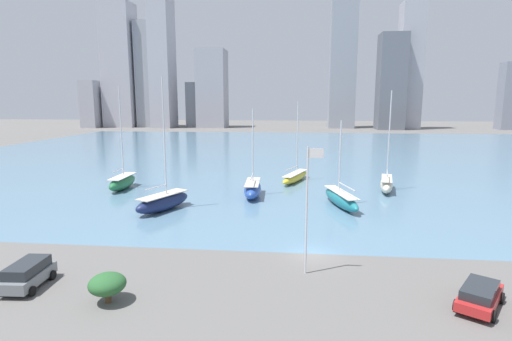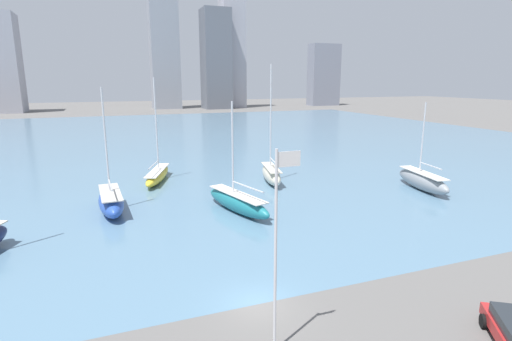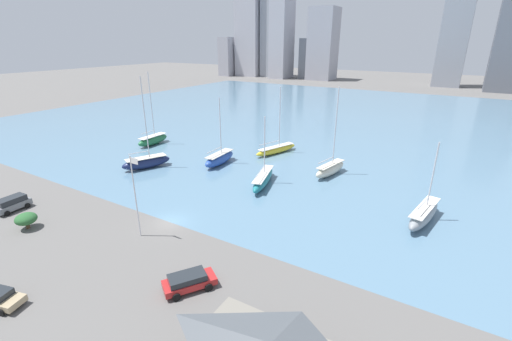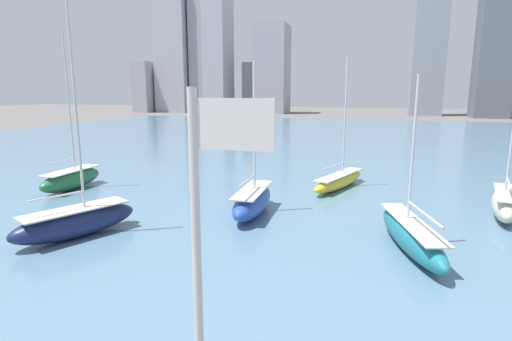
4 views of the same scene
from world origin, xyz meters
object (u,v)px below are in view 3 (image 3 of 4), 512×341
at_px(flag_pole, 135,194).
at_px(parked_wagon_red, 189,281).
at_px(sailboat_cream, 330,169).
at_px(parked_suv_gray, 12,203).
at_px(sailboat_teal, 263,179).
at_px(sailboat_blue, 220,158).
at_px(sailboat_navy, 146,162).
at_px(sailboat_yellow, 276,149).
at_px(sailboat_gray, 424,214).
at_px(sailboat_green, 153,140).

distance_m(flag_pole, parked_wagon_red, 12.85).
height_order(sailboat_cream, parked_suv_gray, sailboat_cream).
height_order(sailboat_teal, parked_wagon_red, sailboat_teal).
height_order(flag_pole, parked_wagon_red, flag_pole).
bearing_deg(sailboat_blue, sailboat_navy, -143.15).
bearing_deg(sailboat_teal, flag_pole, -118.51).
bearing_deg(parked_suv_gray, sailboat_navy, 78.59).
bearing_deg(sailboat_blue, parked_wagon_red, -60.82).
relative_size(flag_pole, sailboat_yellow, 0.75).
bearing_deg(sailboat_gray, sailboat_teal, -169.96).
height_order(sailboat_green, sailboat_yellow, sailboat_green).
xyz_separation_m(sailboat_cream, sailboat_gray, (15.84, -9.71, -0.02)).
bearing_deg(sailboat_navy, sailboat_green, 157.26).
xyz_separation_m(sailboat_blue, parked_wagon_red, (18.27, -29.45, -0.26)).
relative_size(sailboat_navy, parked_wagon_red, 3.13).
bearing_deg(sailboat_green, sailboat_cream, 2.77).
xyz_separation_m(sailboat_gray, sailboat_yellow, (-29.58, 15.77, -0.27)).
relative_size(sailboat_teal, parked_wagon_red, 2.13).
distance_m(sailboat_green, parked_suv_gray, 33.38).
xyz_separation_m(sailboat_blue, sailboat_teal, (11.94, -4.37, -0.11)).
bearing_deg(flag_pole, sailboat_blue, 105.57).
relative_size(sailboat_cream, sailboat_gray, 1.43).
bearing_deg(parked_suv_gray, sailboat_green, 99.27).
relative_size(flag_pole, parked_suv_gray, 2.30).
bearing_deg(sailboat_gray, sailboat_blue, -176.99).
bearing_deg(sailboat_blue, sailboat_teal, -22.75).
relative_size(sailboat_navy, sailboat_teal, 1.47).
distance_m(sailboat_green, sailboat_navy, 15.32).
xyz_separation_m(sailboat_green, sailboat_navy, (10.32, -11.32, -0.01)).
relative_size(sailboat_blue, sailboat_green, 0.79).
bearing_deg(sailboat_green, parked_suv_gray, -78.06).
height_order(sailboat_green, parked_suv_gray, sailboat_green).
bearing_deg(sailboat_cream, parked_wagon_red, -80.52).
height_order(sailboat_gray, sailboat_yellow, sailboat_yellow).
xyz_separation_m(sailboat_yellow, parked_wagon_red, (12.24, -40.87, 0.02)).
distance_m(sailboat_green, parked_wagon_red, 50.54).
distance_m(sailboat_gray, sailboat_yellow, 33.52).
bearing_deg(flag_pole, sailboat_green, 134.49).
distance_m(sailboat_blue, sailboat_gray, 35.87).
xyz_separation_m(sailboat_blue, sailboat_green, (-20.59, 2.86, -0.00)).
height_order(sailboat_yellow, parked_suv_gray, sailboat_yellow).
height_order(flag_pole, parked_suv_gray, flag_pole).
bearing_deg(parked_wagon_red, sailboat_yellow, 140.31).
bearing_deg(sailboat_yellow, parked_suv_gray, -95.59).
bearing_deg(sailboat_cream, flag_pole, -100.61).
xyz_separation_m(flag_pole, sailboat_navy, (-17.32, 16.81, -4.38)).
height_order(flag_pole, sailboat_gray, sailboat_gray).
bearing_deg(sailboat_blue, flag_pole, -77.06).
relative_size(sailboat_green, sailboat_yellow, 1.18).
bearing_deg(sailboat_cream, sailboat_blue, -152.89).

